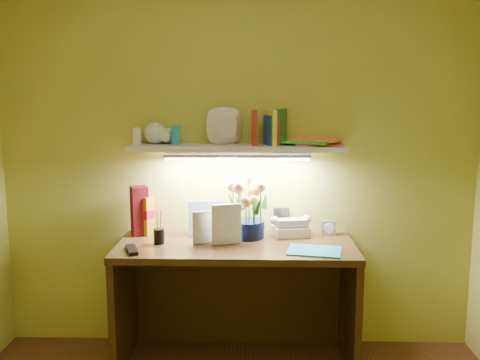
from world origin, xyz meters
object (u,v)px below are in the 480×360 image
flower_bouquet (247,208)px  telephone (290,226)px  desk (236,304)px  whisky_bottle (145,210)px  desk_clock (329,227)px

flower_bouquet → telephone: 0.30m
desk → whisky_bottle: bearing=161.5°
desk_clock → whisky_bottle: whisky_bottle is taller
desk → desk_clock: desk_clock is taller
telephone → flower_bouquet: bearing=175.6°
desk_clock → whisky_bottle: 1.15m
flower_bouquet → telephone: bearing=8.3°
desk → whisky_bottle: 0.80m
desk → whisky_bottle: whisky_bottle is taller
desk → desk_clock: (0.57, 0.23, 0.42)m
desk → desk_clock: 0.75m
desk → flower_bouquet: (0.06, 0.14, 0.56)m
flower_bouquet → desk_clock: (0.51, 0.08, -0.14)m
flower_bouquet → telephone: size_ratio=1.73×
telephone → whisky_bottle: size_ratio=0.69×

